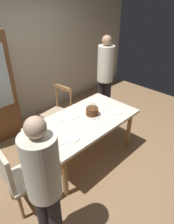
# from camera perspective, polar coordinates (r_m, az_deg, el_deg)

# --- Properties ---
(ground) EXTENTS (6.40, 6.40, 0.00)m
(ground) POSITION_cam_1_polar(r_m,az_deg,el_deg) (3.52, -0.58, -12.09)
(ground) COLOR #93704C
(back_wall) EXTENTS (6.40, 0.10, 2.60)m
(back_wall) POSITION_cam_1_polar(r_m,az_deg,el_deg) (4.24, -19.25, 14.26)
(back_wall) COLOR beige
(back_wall) RESTS_ON ground
(dining_table) EXTENTS (1.63, 0.91, 0.74)m
(dining_table) POSITION_cam_1_polar(r_m,az_deg,el_deg) (3.11, -0.65, -3.33)
(dining_table) COLOR silver
(dining_table) RESTS_ON ground
(birthday_cake) EXTENTS (0.28, 0.28, 0.20)m
(birthday_cake) POSITION_cam_1_polar(r_m,az_deg,el_deg) (3.12, 1.45, 0.04)
(birthday_cake) COLOR silver
(birthday_cake) RESTS_ON dining_table
(plate_near_celebrant) EXTENTS (0.22, 0.22, 0.01)m
(plate_near_celebrant) POSITION_cam_1_polar(r_m,az_deg,el_deg) (2.69, -4.37, -7.19)
(plate_near_celebrant) COLOR white
(plate_near_celebrant) RESTS_ON dining_table
(plate_far_side) EXTENTS (0.22, 0.22, 0.01)m
(plate_far_side) POSITION_cam_1_polar(r_m,az_deg,el_deg) (3.14, -4.34, -1.01)
(plate_far_side) COLOR white
(plate_far_side) RESTS_ON dining_table
(plate_near_guest) EXTENTS (0.22, 0.22, 0.01)m
(plate_near_guest) POSITION_cam_1_polar(r_m,az_deg,el_deg) (3.26, 7.97, 0.12)
(plate_near_guest) COLOR white
(plate_near_guest) RESTS_ON dining_table
(fork_near_celebrant) EXTENTS (0.18, 0.04, 0.01)m
(fork_near_celebrant) POSITION_cam_1_polar(r_m,az_deg,el_deg) (2.60, -6.73, -8.96)
(fork_near_celebrant) COLOR silver
(fork_near_celebrant) RESTS_ON dining_table
(fork_far_side) EXTENTS (0.18, 0.02, 0.01)m
(fork_far_side) POSITION_cam_1_polar(r_m,az_deg,el_deg) (3.05, -6.44, -2.27)
(fork_far_side) COLOR silver
(fork_far_side) RESTS_ON dining_table
(chair_spindle_back) EXTENTS (0.48, 0.48, 0.95)m
(chair_spindle_back) POSITION_cam_1_polar(r_m,az_deg,el_deg) (3.76, -8.12, -0.51)
(chair_spindle_back) COLOR tan
(chair_spindle_back) RESTS_ON ground
(chair_upholstered) EXTENTS (0.49, 0.48, 0.95)m
(chair_upholstered) POSITION_cam_1_polar(r_m,az_deg,el_deg) (2.63, -19.03, -16.57)
(chair_upholstered) COLOR beige
(chair_upholstered) RESTS_ON ground
(person_celebrant) EXTENTS (0.32, 0.32, 1.60)m
(person_celebrant) POSITION_cam_1_polar(r_m,az_deg,el_deg) (1.98, -11.99, -18.62)
(person_celebrant) COLOR #262328
(person_celebrant) RESTS_ON ground
(person_guest) EXTENTS (0.32, 0.32, 1.71)m
(person_guest) POSITION_cam_1_polar(r_m,az_deg,el_deg) (4.14, 5.15, 10.73)
(person_guest) COLOR #262328
(person_guest) RESTS_ON ground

